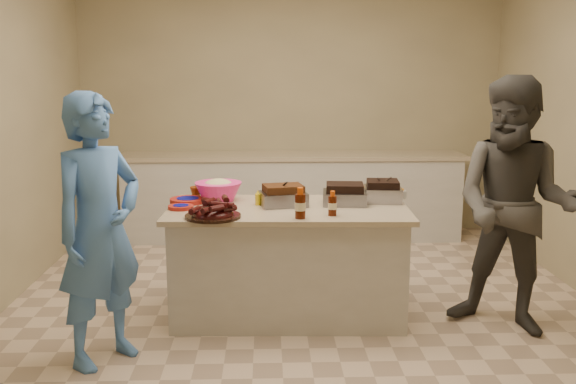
{
  "coord_description": "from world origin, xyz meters",
  "views": [
    {
      "loc": [
        -0.27,
        -4.48,
        1.79
      ],
      "look_at": [
        -0.12,
        0.05,
        0.91
      ],
      "focal_mm": 40.0,
      "sensor_mm": 36.0,
      "label": 1
    }
  ],
  "objects_px": {
    "bbq_bottle_b": "(332,215)",
    "guest_blue": "(107,359)",
    "plastic_cup": "(196,197)",
    "rib_platter": "(213,218)",
    "mustard_bottle": "(258,205)",
    "guest_gray": "(506,329)",
    "bbq_bottle_a": "(300,218)",
    "island": "(288,314)",
    "coleslaw_bowl": "(219,201)",
    "roasting_pan": "(382,201)"
  },
  "relations": [
    {
      "from": "island",
      "to": "plastic_cup",
      "type": "bearing_deg",
      "value": 153.96
    },
    {
      "from": "rib_platter",
      "to": "plastic_cup",
      "type": "height_order",
      "value": "rib_platter"
    },
    {
      "from": "bbq_bottle_a",
      "to": "guest_blue",
      "type": "relative_size",
      "value": 0.12
    },
    {
      "from": "rib_platter",
      "to": "guest_blue",
      "type": "height_order",
      "value": "rib_platter"
    },
    {
      "from": "coleslaw_bowl",
      "to": "bbq_bottle_b",
      "type": "bearing_deg",
      "value": -32.46
    },
    {
      "from": "mustard_bottle",
      "to": "guest_blue",
      "type": "height_order",
      "value": "mustard_bottle"
    },
    {
      "from": "mustard_bottle",
      "to": "guest_gray",
      "type": "relative_size",
      "value": 0.06
    },
    {
      "from": "bbq_bottle_b",
      "to": "plastic_cup",
      "type": "bearing_deg",
      "value": 146.64
    },
    {
      "from": "island",
      "to": "guest_gray",
      "type": "height_order",
      "value": "island"
    },
    {
      "from": "plastic_cup",
      "to": "rib_platter",
      "type": "bearing_deg",
      "value": -74.85
    },
    {
      "from": "island",
      "to": "rib_platter",
      "type": "distance_m",
      "value": 1.01
    },
    {
      "from": "island",
      "to": "mustard_bottle",
      "type": "height_order",
      "value": "mustard_bottle"
    },
    {
      "from": "roasting_pan",
      "to": "guest_gray",
      "type": "distance_m",
      "value": 1.25
    },
    {
      "from": "island",
      "to": "mustard_bottle",
      "type": "relative_size",
      "value": 15.53
    },
    {
      "from": "bbq_bottle_b",
      "to": "guest_blue",
      "type": "bearing_deg",
      "value": -163.24
    },
    {
      "from": "guest_gray",
      "to": "bbq_bottle_b",
      "type": "bearing_deg",
      "value": -149.11
    },
    {
      "from": "island",
      "to": "bbq_bottle_b",
      "type": "xyz_separation_m",
      "value": [
        0.29,
        -0.28,
        0.81
      ]
    },
    {
      "from": "island",
      "to": "bbq_bottle_a",
      "type": "xyz_separation_m",
      "value": [
        0.07,
        -0.35,
        0.81
      ]
    },
    {
      "from": "mustard_bottle",
      "to": "guest_gray",
      "type": "xyz_separation_m",
      "value": [
        1.73,
        -0.4,
        -0.81
      ]
    },
    {
      "from": "roasting_pan",
      "to": "mustard_bottle",
      "type": "distance_m",
      "value": 0.93
    },
    {
      "from": "plastic_cup",
      "to": "mustard_bottle",
      "type": "bearing_deg",
      "value": -31.72
    },
    {
      "from": "island",
      "to": "coleslaw_bowl",
      "type": "bearing_deg",
      "value": 157.58
    },
    {
      "from": "bbq_bottle_a",
      "to": "guest_blue",
      "type": "bearing_deg",
      "value": -163.59
    },
    {
      "from": "island",
      "to": "guest_blue",
      "type": "height_order",
      "value": "island"
    },
    {
      "from": "rib_platter",
      "to": "guest_blue",
      "type": "distance_m",
      "value": 1.11
    },
    {
      "from": "bbq_bottle_b",
      "to": "mustard_bottle",
      "type": "bearing_deg",
      "value": 145.13
    },
    {
      "from": "rib_platter",
      "to": "guest_blue",
      "type": "bearing_deg",
      "value": -148.08
    },
    {
      "from": "rib_platter",
      "to": "bbq_bottle_a",
      "type": "distance_m",
      "value": 0.58
    },
    {
      "from": "bbq_bottle_b",
      "to": "rib_platter",
      "type": "bearing_deg",
      "value": -177.62
    },
    {
      "from": "rib_platter",
      "to": "roasting_pan",
      "type": "relative_size",
      "value": 1.39
    },
    {
      "from": "coleslaw_bowl",
      "to": "mustard_bottle",
      "type": "height_order",
      "value": "coleslaw_bowl"
    },
    {
      "from": "roasting_pan",
      "to": "bbq_bottle_b",
      "type": "distance_m",
      "value": 0.62
    },
    {
      "from": "roasting_pan",
      "to": "bbq_bottle_a",
      "type": "bearing_deg",
      "value": -134.9
    },
    {
      "from": "bbq_bottle_b",
      "to": "mustard_bottle",
      "type": "xyz_separation_m",
      "value": [
        -0.51,
        0.35,
        0.0
      ]
    },
    {
      "from": "guest_gray",
      "to": "mustard_bottle",
      "type": "bearing_deg",
      "value": -159.86
    },
    {
      "from": "coleslaw_bowl",
      "to": "guest_blue",
      "type": "relative_size",
      "value": 0.21
    },
    {
      "from": "island",
      "to": "mustard_bottle",
      "type": "bearing_deg",
      "value": 162.78
    },
    {
      "from": "rib_platter",
      "to": "guest_gray",
      "type": "relative_size",
      "value": 0.21
    },
    {
      "from": "rib_platter",
      "to": "mustard_bottle",
      "type": "distance_m",
      "value": 0.49
    },
    {
      "from": "plastic_cup",
      "to": "guest_gray",
      "type": "bearing_deg",
      "value": -17.58
    },
    {
      "from": "bbq_bottle_a",
      "to": "guest_blue",
      "type": "xyz_separation_m",
      "value": [
        -1.23,
        -0.36,
        -0.81
      ]
    },
    {
      "from": "rib_platter",
      "to": "coleslaw_bowl",
      "type": "relative_size",
      "value": 1.07
    },
    {
      "from": "coleslaw_bowl",
      "to": "island",
      "type": "bearing_deg",
      "value": -24.51
    },
    {
      "from": "bbq_bottle_b",
      "to": "mustard_bottle",
      "type": "relative_size",
      "value": 1.53
    },
    {
      "from": "roasting_pan",
      "to": "plastic_cup",
      "type": "relative_size",
      "value": 3.01
    },
    {
      "from": "bbq_bottle_b",
      "to": "guest_blue",
      "type": "xyz_separation_m",
      "value": [
        -1.45,
        -0.44,
        -0.81
      ]
    },
    {
      "from": "island",
      "to": "mustard_bottle",
      "type": "distance_m",
      "value": 0.84
    },
    {
      "from": "rib_platter",
      "to": "guest_gray",
      "type": "xyz_separation_m",
      "value": [
        2.03,
        -0.02,
        -0.81
      ]
    },
    {
      "from": "coleslaw_bowl",
      "to": "bbq_bottle_a",
      "type": "distance_m",
      "value": 0.83
    },
    {
      "from": "guest_blue",
      "to": "bbq_bottle_b",
      "type": "bearing_deg",
      "value": -34.9
    }
  ]
}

